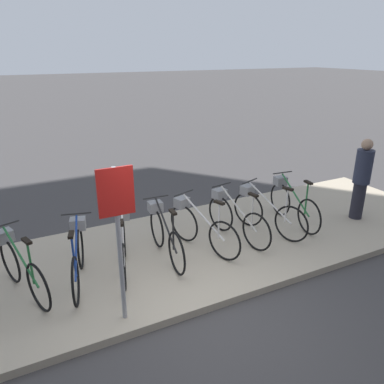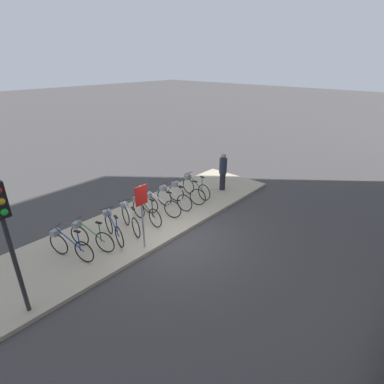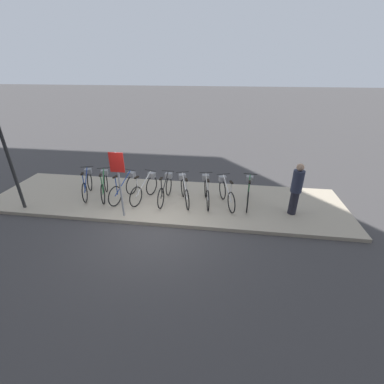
# 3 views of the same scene
# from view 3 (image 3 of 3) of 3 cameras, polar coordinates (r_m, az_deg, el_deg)

# --- Properties ---
(ground_plane) EXTENTS (120.00, 120.00, 0.00)m
(ground_plane) POSITION_cam_3_polar(r_m,az_deg,el_deg) (8.07, -8.49, -7.51)
(ground_plane) COLOR #423F3F
(sidewalk) EXTENTS (12.49, 3.23, 0.12)m
(sidewalk) POSITION_cam_3_polar(r_m,az_deg,el_deg) (9.37, -5.89, -1.78)
(sidewalk) COLOR #B7A88E
(sidewalk) RESTS_ON ground_plane
(parked_bicycle_0) EXTENTS (0.65, 1.61, 1.03)m
(parked_bicycle_0) POSITION_cam_3_polar(r_m,az_deg,el_deg) (10.15, -22.24, 1.76)
(parked_bicycle_0) COLOR black
(parked_bicycle_0) RESTS_ON sidewalk
(parked_bicycle_1) EXTENTS (0.67, 1.61, 1.03)m
(parked_bicycle_1) POSITION_cam_3_polar(r_m,az_deg,el_deg) (9.81, -18.90, 1.51)
(parked_bicycle_1) COLOR black
(parked_bicycle_1) RESTS_ON sidewalk
(parked_bicycle_2) EXTENTS (0.58, 1.64, 1.03)m
(parked_bicycle_2) POSITION_cam_3_polar(r_m,az_deg,el_deg) (9.43, -14.65, 1.09)
(parked_bicycle_2) COLOR black
(parked_bicycle_2) RESTS_ON sidewalk
(parked_bicycle_3) EXTENTS (0.63, 1.62, 1.03)m
(parked_bicycle_3) POSITION_cam_3_polar(r_m,az_deg,el_deg) (9.23, -10.31, 0.99)
(parked_bicycle_3) COLOR black
(parked_bicycle_3) RESTS_ON sidewalk
(parked_bicycle_4) EXTENTS (0.46, 1.68, 1.03)m
(parked_bicycle_4) POSITION_cam_3_polar(r_m,az_deg,el_deg) (9.07, -5.89, 0.81)
(parked_bicycle_4) COLOR black
(parked_bicycle_4) RESTS_ON sidewalk
(parked_bicycle_5) EXTENTS (0.66, 1.61, 1.03)m
(parked_bicycle_5) POSITION_cam_3_polar(r_m,az_deg,el_deg) (8.93, -1.70, 0.52)
(parked_bicycle_5) COLOR black
(parked_bicycle_5) RESTS_ON sidewalk
(parked_bicycle_6) EXTENTS (0.47, 1.67, 1.03)m
(parked_bicycle_6) POSITION_cam_3_polar(r_m,az_deg,el_deg) (8.89, 3.25, 0.37)
(parked_bicycle_6) COLOR black
(parked_bicycle_6) RESTS_ON sidewalk
(parked_bicycle_7) EXTENTS (0.67, 1.61, 1.03)m
(parked_bicycle_7) POSITION_cam_3_polar(r_m,az_deg,el_deg) (8.83, 7.57, -0.02)
(parked_bicycle_7) COLOR black
(parked_bicycle_7) RESTS_ON sidewalk
(parked_bicycle_8) EXTENTS (0.46, 1.68, 1.03)m
(parked_bicycle_8) POSITION_cam_3_polar(r_m,az_deg,el_deg) (8.97, 12.43, 0.02)
(parked_bicycle_8) COLOR black
(parked_bicycle_8) RESTS_ON sidewalk
(pedestrian) EXTENTS (0.34, 0.34, 1.71)m
(pedestrian) POSITION_cam_3_polar(r_m,az_deg,el_deg) (8.61, 22.16, 0.78)
(pedestrian) COLOR #23232D
(pedestrian) RESTS_ON sidewalk
(sign_post) EXTENTS (0.44, 0.07, 2.11)m
(sign_post) POSITION_cam_3_polar(r_m,az_deg,el_deg) (7.93, -16.07, 3.85)
(sign_post) COLOR #99999E
(sign_post) RESTS_ON sidewalk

